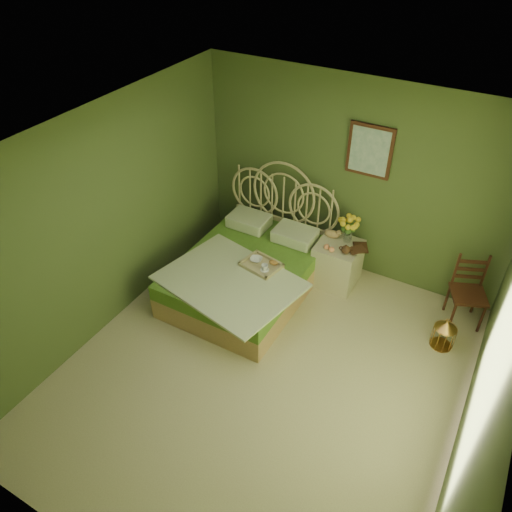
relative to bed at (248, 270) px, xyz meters
The scene contains 14 objects.
floor 1.45m from the bed, 53.44° to the right, with size 4.50×4.50×0.00m, color #C2B38C.
ceiling 2.70m from the bed, 53.44° to the right, with size 4.50×4.50×0.00m, color silver.
wall_back 1.71m from the bed, 52.64° to the left, with size 4.00×4.00×0.00m, color #4A5B30.
wall_left 1.90m from the bed, 135.31° to the right, with size 4.50×4.50×0.00m, color #4A5B30.
wall_right 3.22m from the bed, 21.85° to the right, with size 4.50×4.50×0.00m, color #4A5B30.
wall_art 2.08m from the bed, 46.28° to the left, with size 0.54×0.04×0.64m.
bed is the anchor object (origin of this frame).
nightstand 1.18m from the bed, 37.03° to the left, with size 0.54×0.54×1.02m.
chair 2.68m from the bed, 18.00° to the left, with size 0.51×0.51×0.88m.
birdcage 2.45m from the bed, ahead, with size 0.25×0.25×0.38m.
book_lower 1.36m from the bed, 32.75° to the left, with size 0.17×0.23×0.02m, color #381E0F.
book_upper 1.36m from the bed, 32.75° to the left, with size 0.16×0.22×0.02m, color #472819.
cereal_bowl 0.29m from the bed, 15.45° to the right, with size 0.15×0.15×0.04m, color white.
coffee_cup 0.44m from the bed, 24.95° to the right, with size 0.09×0.09×0.08m, color white.
Camera 1 is at (1.67, -3.11, 4.33)m, focal length 35.00 mm.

